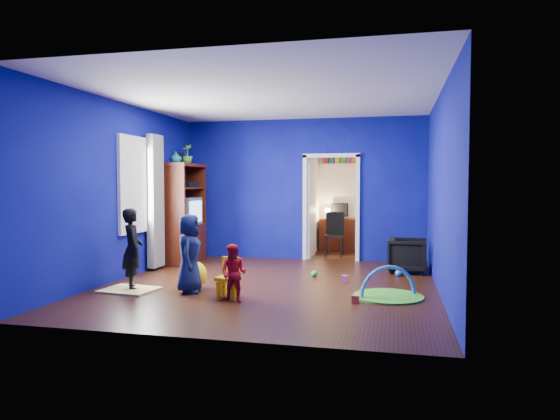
% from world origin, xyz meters
% --- Properties ---
extents(floor, '(5.00, 5.50, 0.01)m').
position_xyz_m(floor, '(0.00, 0.00, 0.00)').
color(floor, black).
rests_on(floor, ground).
extents(ceiling, '(5.00, 5.50, 0.01)m').
position_xyz_m(ceiling, '(0.00, 0.00, 2.90)').
color(ceiling, white).
rests_on(ceiling, wall_back).
extents(wall_back, '(5.00, 0.02, 2.90)m').
position_xyz_m(wall_back, '(0.00, 2.75, 1.45)').
color(wall_back, '#090B6F').
rests_on(wall_back, floor).
extents(wall_front, '(5.00, 0.02, 2.90)m').
position_xyz_m(wall_front, '(0.00, -2.75, 1.45)').
color(wall_front, '#090B6F').
rests_on(wall_front, floor).
extents(wall_left, '(0.02, 5.50, 2.90)m').
position_xyz_m(wall_left, '(-2.50, 0.00, 1.45)').
color(wall_left, '#090B6F').
rests_on(wall_left, floor).
extents(wall_right, '(0.02, 5.50, 2.90)m').
position_xyz_m(wall_right, '(2.50, 0.00, 1.45)').
color(wall_right, '#090B6F').
rests_on(wall_right, floor).
extents(alcove, '(1.00, 1.75, 2.50)m').
position_xyz_m(alcove, '(0.60, 3.62, 1.25)').
color(alcove, silver).
rests_on(alcove, floor).
extents(armchair, '(0.70, 0.68, 0.61)m').
position_xyz_m(armchair, '(2.10, 1.63, 0.30)').
color(armchair, black).
rests_on(armchair, floor).
extents(child_black, '(0.49, 0.53, 1.21)m').
position_xyz_m(child_black, '(-1.90, -0.77, 0.60)').
color(child_black, black).
rests_on(child_black, floor).
extents(child_navy, '(0.47, 0.62, 1.13)m').
position_xyz_m(child_navy, '(-1.00, -0.77, 0.57)').
color(child_navy, '#0E1835').
rests_on(child_navy, floor).
extents(toddler_red, '(0.41, 0.34, 0.77)m').
position_xyz_m(toddler_red, '(-0.19, -1.18, 0.38)').
color(toddler_red, red).
rests_on(toddler_red, floor).
extents(vase, '(0.27, 0.27, 0.22)m').
position_xyz_m(vase, '(-2.22, 1.46, 2.07)').
color(vase, '#0C5662').
rests_on(vase, tv_armoire).
extents(potted_plant, '(0.27, 0.27, 0.40)m').
position_xyz_m(potted_plant, '(-2.22, 1.98, 2.16)').
color(potted_plant, '#38832F').
rests_on(potted_plant, tv_armoire).
extents(tv_armoire, '(0.58, 1.14, 1.96)m').
position_xyz_m(tv_armoire, '(-2.22, 1.76, 0.98)').
color(tv_armoire, '#42170B').
rests_on(tv_armoire, floor).
extents(crt_tv, '(0.46, 0.70, 0.54)m').
position_xyz_m(crt_tv, '(-2.18, 1.76, 1.02)').
color(crt_tv, silver).
rests_on(crt_tv, tv_armoire).
extents(yellow_blanket, '(0.81, 0.68, 0.03)m').
position_xyz_m(yellow_blanket, '(-1.90, -0.87, 0.01)').
color(yellow_blanket, '#F2E07A').
rests_on(yellow_blanket, floor).
extents(hopper_ball, '(0.42, 0.42, 0.42)m').
position_xyz_m(hopper_ball, '(-1.05, -0.52, 0.21)').
color(hopper_ball, yellow).
rests_on(hopper_ball, floor).
extents(kid_chair, '(0.34, 0.34, 0.50)m').
position_xyz_m(kid_chair, '(-0.34, -0.98, 0.25)').
color(kid_chair, yellow).
rests_on(kid_chair, floor).
extents(play_mat, '(0.96, 0.96, 0.03)m').
position_xyz_m(play_mat, '(1.80, -0.43, 0.01)').
color(play_mat, green).
rests_on(play_mat, floor).
extents(toy_arch, '(0.77, 0.45, 0.85)m').
position_xyz_m(toy_arch, '(1.80, -0.43, 0.02)').
color(toy_arch, '#3F8CD8').
rests_on(toy_arch, floor).
extents(window_left, '(0.03, 0.95, 1.55)m').
position_xyz_m(window_left, '(-2.48, 0.35, 1.55)').
color(window_left, white).
rests_on(window_left, wall_left).
extents(curtain, '(0.14, 0.42, 2.40)m').
position_xyz_m(curtain, '(-2.37, 0.90, 1.25)').
color(curtain, slate).
rests_on(curtain, floor).
extents(doorway, '(1.16, 0.10, 2.10)m').
position_xyz_m(doorway, '(0.60, 2.75, 1.05)').
color(doorway, white).
rests_on(doorway, floor).
extents(study_desk, '(0.88, 0.44, 0.75)m').
position_xyz_m(study_desk, '(0.60, 4.26, 0.38)').
color(study_desk, '#3D140A').
rests_on(study_desk, floor).
extents(desk_monitor, '(0.40, 0.05, 0.32)m').
position_xyz_m(desk_monitor, '(0.60, 4.38, 0.95)').
color(desk_monitor, black).
rests_on(desk_monitor, study_desk).
extents(desk_lamp, '(0.14, 0.14, 0.14)m').
position_xyz_m(desk_lamp, '(0.32, 4.32, 0.93)').
color(desk_lamp, '#FFD88C').
rests_on(desk_lamp, study_desk).
extents(folding_chair, '(0.40, 0.40, 0.92)m').
position_xyz_m(folding_chair, '(0.60, 3.30, 0.46)').
color(folding_chair, black).
rests_on(folding_chair, floor).
extents(book_shelf, '(0.88, 0.24, 0.04)m').
position_xyz_m(book_shelf, '(0.60, 4.37, 2.02)').
color(book_shelf, white).
rests_on(book_shelf, study_desk).
extents(toy_0, '(0.10, 0.08, 0.10)m').
position_xyz_m(toy_0, '(1.38, -0.87, 0.05)').
color(toy_0, '#ED4E27').
rests_on(toy_0, floor).
extents(toy_1, '(0.11, 0.11, 0.11)m').
position_xyz_m(toy_1, '(1.94, 1.21, 0.06)').
color(toy_1, '#2981E8').
rests_on(toy_1, floor).
extents(toy_2, '(0.10, 0.08, 0.10)m').
position_xyz_m(toy_2, '(-0.42, -0.71, 0.05)').
color(toy_2, '#F4B20C').
rests_on(toy_2, floor).
extents(toy_3, '(0.11, 0.11, 0.11)m').
position_xyz_m(toy_3, '(0.56, 0.84, 0.06)').
color(toy_3, green).
rests_on(toy_3, floor).
extents(toy_4, '(0.10, 0.08, 0.10)m').
position_xyz_m(toy_4, '(1.10, 0.54, 0.05)').
color(toy_4, '#B84596').
rests_on(toy_4, floor).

